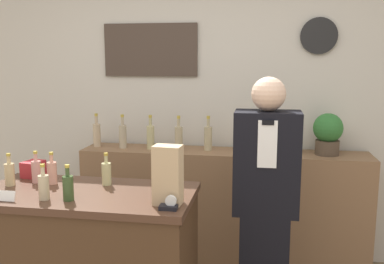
# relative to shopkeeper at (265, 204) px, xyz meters

# --- Properties ---
(back_wall) EXTENTS (5.20, 0.09, 2.70)m
(back_wall) POSITION_rel_shopkeeper_xyz_m (-0.56, 1.01, 0.56)
(back_wall) COLOR beige
(back_wall) RESTS_ON ground_plane
(back_shelf) EXTENTS (2.34, 0.37, 0.96)m
(back_shelf) POSITION_rel_shopkeeper_xyz_m (-0.34, 0.77, -0.32)
(back_shelf) COLOR brown
(back_shelf) RESTS_ON ground_plane
(shopkeeper) EXTENTS (0.40, 0.25, 1.60)m
(shopkeeper) POSITION_rel_shopkeeper_xyz_m (0.00, 0.00, 0.00)
(shopkeeper) COLOR black
(shopkeeper) RESTS_ON ground_plane
(potted_plant) EXTENTS (0.23, 0.23, 0.33)m
(potted_plant) POSITION_rel_shopkeeper_xyz_m (0.47, 0.78, 0.34)
(potted_plant) COLOR #4C3D2D
(potted_plant) RESTS_ON back_shelf
(paper_bag) EXTENTS (0.15, 0.11, 0.31)m
(paper_bag) POSITION_rel_shopkeeper_xyz_m (-0.50, -0.58, 0.33)
(paper_bag) COLOR tan
(paper_bag) RESTS_ON display_counter
(tape_dispenser) EXTENTS (0.09, 0.06, 0.07)m
(tape_dispenser) POSITION_rel_shopkeeper_xyz_m (-0.47, -0.66, 0.19)
(tape_dispenser) COLOR black
(tape_dispenser) RESTS_ON display_counter
(price_card_left) EXTENTS (0.09, 0.02, 0.06)m
(price_card_left) POSITION_rel_shopkeeper_xyz_m (-1.34, -0.68, 0.20)
(price_card_left) COLOR white
(price_card_left) RESTS_ON display_counter
(gift_box) EXTENTS (0.12, 0.14, 0.10)m
(gift_box) POSITION_rel_shopkeeper_xyz_m (-1.45, -0.22, 0.22)
(gift_box) COLOR maroon
(gift_box) RESTS_ON display_counter
(counter_bottle_0) EXTENTS (0.06, 0.06, 0.19)m
(counter_bottle_0) POSITION_rel_shopkeeper_xyz_m (-1.48, -0.42, 0.24)
(counter_bottle_0) COLOR tan
(counter_bottle_0) RESTS_ON display_counter
(counter_bottle_1) EXTENTS (0.06, 0.06, 0.19)m
(counter_bottle_1) POSITION_rel_shopkeeper_xyz_m (-1.36, -0.33, 0.24)
(counter_bottle_1) COLOR tan
(counter_bottle_1) RESTS_ON display_counter
(counter_bottle_2) EXTENTS (0.06, 0.06, 0.19)m
(counter_bottle_2) POSITION_rel_shopkeeper_xyz_m (-1.26, -0.34, 0.24)
(counter_bottle_2) COLOR tan
(counter_bottle_2) RESTS_ON display_counter
(counter_bottle_3) EXTENTS (0.06, 0.06, 0.19)m
(counter_bottle_3) POSITION_rel_shopkeeper_xyz_m (-1.16, -0.62, 0.24)
(counter_bottle_3) COLOR tan
(counter_bottle_3) RESTS_ON display_counter
(counter_bottle_4) EXTENTS (0.06, 0.06, 0.19)m
(counter_bottle_4) POSITION_rel_shopkeeper_xyz_m (-1.03, -0.61, 0.24)
(counter_bottle_4) COLOR #334A24
(counter_bottle_4) RESTS_ON display_counter
(counter_bottle_5) EXTENTS (0.06, 0.06, 0.19)m
(counter_bottle_5) POSITION_rel_shopkeeper_xyz_m (-0.93, -0.31, 0.24)
(counter_bottle_5) COLOR tan
(counter_bottle_5) RESTS_ON display_counter
(shelf_bottle_0) EXTENTS (0.06, 0.06, 0.28)m
(shelf_bottle_0) POSITION_rel_shopkeeper_xyz_m (-1.43, 0.78, 0.27)
(shelf_bottle_0) COLOR tan
(shelf_bottle_0) RESTS_ON back_shelf
(shelf_bottle_1) EXTENTS (0.06, 0.06, 0.28)m
(shelf_bottle_1) POSITION_rel_shopkeeper_xyz_m (-1.19, 0.76, 0.27)
(shelf_bottle_1) COLOR tan
(shelf_bottle_1) RESTS_ON back_shelf
(shelf_bottle_2) EXTENTS (0.06, 0.06, 0.28)m
(shelf_bottle_2) POSITION_rel_shopkeeper_xyz_m (-0.95, 0.76, 0.27)
(shelf_bottle_2) COLOR tan
(shelf_bottle_2) RESTS_ON back_shelf
(shelf_bottle_3) EXTENTS (0.06, 0.06, 0.28)m
(shelf_bottle_3) POSITION_rel_shopkeeper_xyz_m (-0.71, 0.76, 0.27)
(shelf_bottle_3) COLOR tan
(shelf_bottle_3) RESTS_ON back_shelf
(shelf_bottle_4) EXTENTS (0.06, 0.06, 0.28)m
(shelf_bottle_4) POSITION_rel_shopkeeper_xyz_m (-0.47, 0.79, 0.27)
(shelf_bottle_4) COLOR tan
(shelf_bottle_4) RESTS_ON back_shelf
(shelf_bottle_5) EXTENTS (0.06, 0.06, 0.28)m
(shelf_bottle_5) POSITION_rel_shopkeeper_xyz_m (-0.23, 0.79, 0.27)
(shelf_bottle_5) COLOR tan
(shelf_bottle_5) RESTS_ON back_shelf
(shelf_bottle_6) EXTENTS (0.06, 0.06, 0.28)m
(shelf_bottle_6) POSITION_rel_shopkeeper_xyz_m (0.01, 0.76, 0.27)
(shelf_bottle_6) COLOR tan
(shelf_bottle_6) RESTS_ON back_shelf
(shelf_bottle_7) EXTENTS (0.06, 0.06, 0.28)m
(shelf_bottle_7) POSITION_rel_shopkeeper_xyz_m (0.25, 0.79, 0.27)
(shelf_bottle_7) COLOR tan
(shelf_bottle_7) RESTS_ON back_shelf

